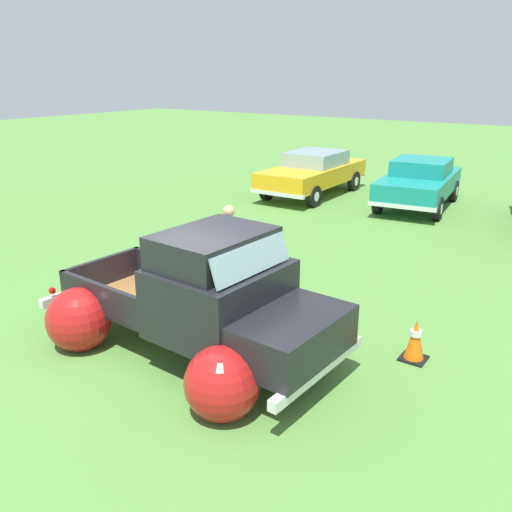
{
  "coord_description": "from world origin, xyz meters",
  "views": [
    {
      "loc": [
        4.91,
        -5.32,
        3.92
      ],
      "look_at": [
        0.0,
        1.75,
        0.97
      ],
      "focal_mm": 37.91,
      "sensor_mm": 36.0,
      "label": 1
    }
  ],
  "objects_px": {
    "show_car_0": "(313,171)",
    "lane_cone_0": "(178,257)",
    "spectator_0": "(229,242)",
    "lane_cone_1": "(415,340)",
    "show_car_1": "(419,181)",
    "vintage_pickup_truck": "(207,309)"
  },
  "relations": [
    {
      "from": "show_car_0",
      "to": "spectator_0",
      "type": "height_order",
      "value": "spectator_0"
    },
    {
      "from": "vintage_pickup_truck",
      "to": "lane_cone_0",
      "type": "distance_m",
      "value": 3.68
    },
    {
      "from": "show_car_1",
      "to": "lane_cone_0",
      "type": "distance_m",
      "value": 8.66
    },
    {
      "from": "spectator_0",
      "to": "lane_cone_1",
      "type": "xyz_separation_m",
      "value": [
        3.79,
        -0.63,
        -0.61
      ]
    },
    {
      "from": "vintage_pickup_truck",
      "to": "lane_cone_1",
      "type": "height_order",
      "value": "vintage_pickup_truck"
    },
    {
      "from": "spectator_0",
      "to": "lane_cone_1",
      "type": "bearing_deg",
      "value": -87.64
    },
    {
      "from": "lane_cone_1",
      "to": "lane_cone_0",
      "type": "bearing_deg",
      "value": 171.83
    },
    {
      "from": "show_car_0",
      "to": "spectator_0",
      "type": "distance_m",
      "value": 8.6
    },
    {
      "from": "spectator_0",
      "to": "lane_cone_0",
      "type": "distance_m",
      "value": 1.57
    },
    {
      "from": "vintage_pickup_truck",
      "to": "lane_cone_0",
      "type": "height_order",
      "value": "vintage_pickup_truck"
    },
    {
      "from": "show_car_0",
      "to": "spectator_0",
      "type": "relative_size",
      "value": 2.85
    },
    {
      "from": "show_car_1",
      "to": "vintage_pickup_truck",
      "type": "bearing_deg",
      "value": -3.32
    },
    {
      "from": "show_car_1",
      "to": "lane_cone_1",
      "type": "relative_size",
      "value": 6.93
    },
    {
      "from": "vintage_pickup_truck",
      "to": "lane_cone_1",
      "type": "bearing_deg",
      "value": 36.48
    },
    {
      "from": "show_car_0",
      "to": "lane_cone_1",
      "type": "relative_size",
      "value": 7.33
    },
    {
      "from": "show_car_1",
      "to": "lane_cone_1",
      "type": "bearing_deg",
      "value": 12.03
    },
    {
      "from": "spectator_0",
      "to": "lane_cone_1",
      "type": "relative_size",
      "value": 2.58
    },
    {
      "from": "show_car_1",
      "to": "lane_cone_0",
      "type": "height_order",
      "value": "show_car_1"
    },
    {
      "from": "show_car_0",
      "to": "show_car_1",
      "type": "distance_m",
      "value": 3.47
    },
    {
      "from": "show_car_1",
      "to": "show_car_0",
      "type": "bearing_deg",
      "value": -90.82
    },
    {
      "from": "show_car_0",
      "to": "lane_cone_0",
      "type": "relative_size",
      "value": 7.33
    },
    {
      "from": "show_car_1",
      "to": "lane_cone_0",
      "type": "xyz_separation_m",
      "value": [
        -2.14,
        -8.38,
        -0.47
      ]
    }
  ]
}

